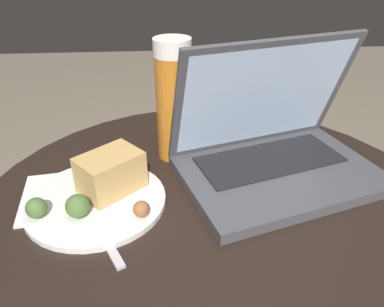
{
  "coord_description": "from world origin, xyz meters",
  "views": [
    {
      "loc": [
        -0.07,
        -0.45,
        0.92
      ],
      "look_at": [
        -0.03,
        0.04,
        0.63
      ],
      "focal_mm": 35.0,
      "sensor_mm": 36.0,
      "label": 1
    }
  ],
  "objects": [
    {
      "name": "table",
      "position": [
        0.0,
        0.0,
        0.42
      ],
      "size": [
        0.75,
        0.75,
        0.56
      ],
      "color": "#9E9EA3",
      "rests_on": "ground_plane"
    },
    {
      "name": "napkin",
      "position": [
        -0.21,
        0.05,
        0.56
      ],
      "size": [
        0.21,
        0.16,
        0.0
      ],
      "color": "white",
      "rests_on": "table"
    },
    {
      "name": "laptop",
      "position": [
        0.11,
        0.09,
        0.61
      ],
      "size": [
        0.38,
        0.31,
        0.23
      ],
      "color": "#47474C",
      "rests_on": "table"
    },
    {
      "name": "beer_glass",
      "position": [
        -0.05,
        0.16,
        0.67
      ],
      "size": [
        0.06,
        0.06,
        0.22
      ],
      "color": "#C6701E",
      "rests_on": "table"
    },
    {
      "name": "snack_plate",
      "position": [
        -0.17,
        0.03,
        0.58
      ],
      "size": [
        0.22,
        0.22,
        0.07
      ],
      "color": "white",
      "rests_on": "table"
    },
    {
      "name": "fork",
      "position": [
        -0.17,
        -0.03,
        0.56
      ],
      "size": [
        0.09,
        0.16,
        0.0
      ],
      "color": "silver",
      "rests_on": "table"
    }
  ]
}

